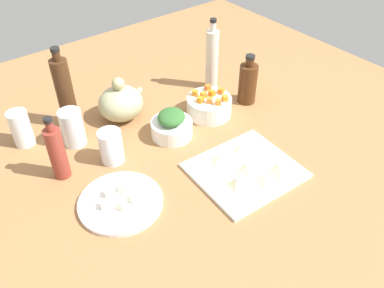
{
  "coord_description": "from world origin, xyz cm",
  "views": [
    {
      "loc": [
        -55.19,
        -70.55,
        82.26
      ],
      "look_at": [
        0.0,
        0.0,
        8.0
      ],
      "focal_mm": 37.25,
      "sensor_mm": 36.0,
      "label": 1
    }
  ],
  "objects_px": {
    "drinking_glass_0": "(111,147)",
    "drinking_glass_1": "(21,128)",
    "plate_tofu": "(121,202)",
    "bowl_greens": "(172,129)",
    "bowl_carrots": "(209,106)",
    "bottle_1": "(65,93)",
    "bottle_0": "(212,59)",
    "bottle_2": "(57,152)",
    "drinking_glass_2": "(72,128)",
    "teapot": "(121,103)",
    "bottle_3": "(248,83)",
    "cutting_board": "(245,170)"
  },
  "relations": [
    {
      "from": "bowl_carrots",
      "to": "bottle_3",
      "type": "xyz_separation_m",
      "value": [
        0.16,
        -0.02,
        0.04
      ]
    },
    {
      "from": "plate_tofu",
      "to": "bowl_greens",
      "type": "xyz_separation_m",
      "value": [
        0.28,
        0.15,
        0.02
      ]
    },
    {
      "from": "drinking_glass_1",
      "to": "bottle_0",
      "type": "bearing_deg",
      "value": -8.42
    },
    {
      "from": "bottle_2",
      "to": "drinking_glass_2",
      "type": "height_order",
      "value": "bottle_2"
    },
    {
      "from": "bowl_carrots",
      "to": "bottle_0",
      "type": "relative_size",
      "value": 0.57
    },
    {
      "from": "bottle_0",
      "to": "bottle_1",
      "type": "height_order",
      "value": "bottle_1"
    },
    {
      "from": "bowl_greens",
      "to": "bottle_0",
      "type": "bearing_deg",
      "value": 27.37
    },
    {
      "from": "bottle_3",
      "to": "bottle_1",
      "type": "bearing_deg",
      "value": 154.93
    },
    {
      "from": "bowl_greens",
      "to": "drinking_glass_1",
      "type": "height_order",
      "value": "drinking_glass_1"
    },
    {
      "from": "bowl_greens",
      "to": "drinking_glass_1",
      "type": "relative_size",
      "value": 1.13
    },
    {
      "from": "plate_tofu",
      "to": "teapot",
      "type": "relative_size",
      "value": 1.35
    },
    {
      "from": "bowl_carrots",
      "to": "bowl_greens",
      "type": "bearing_deg",
      "value": -174.0
    },
    {
      "from": "teapot",
      "to": "bottle_2",
      "type": "bearing_deg",
      "value": -153.39
    },
    {
      "from": "bottle_1",
      "to": "drinking_glass_0",
      "type": "xyz_separation_m",
      "value": [
        0.02,
        -0.24,
        -0.07
      ]
    },
    {
      "from": "bottle_0",
      "to": "drinking_glass_1",
      "type": "bearing_deg",
      "value": 171.58
    },
    {
      "from": "bottle_3",
      "to": "drinking_glass_1",
      "type": "relative_size",
      "value": 1.55
    },
    {
      "from": "drinking_glass_0",
      "to": "drinking_glass_1",
      "type": "bearing_deg",
      "value": 126.58
    },
    {
      "from": "bowl_greens",
      "to": "drinking_glass_0",
      "type": "xyz_separation_m",
      "value": [
        -0.21,
        0.01,
        0.03
      ]
    },
    {
      "from": "plate_tofu",
      "to": "bowl_carrots",
      "type": "distance_m",
      "value": 0.48
    },
    {
      "from": "bottle_0",
      "to": "bottle_2",
      "type": "height_order",
      "value": "bottle_0"
    },
    {
      "from": "cutting_board",
      "to": "bottle_1",
      "type": "relative_size",
      "value": 1.04
    },
    {
      "from": "bottle_2",
      "to": "plate_tofu",
      "type": "bearing_deg",
      "value": -69.43
    },
    {
      "from": "drinking_glass_1",
      "to": "drinking_glass_0",
      "type": "bearing_deg",
      "value": -53.42
    },
    {
      "from": "plate_tofu",
      "to": "drinking_glass_2",
      "type": "xyz_separation_m",
      "value": [
        0.02,
        0.31,
        0.05
      ]
    },
    {
      "from": "bowl_carrots",
      "to": "bottle_0",
      "type": "height_order",
      "value": "bottle_0"
    },
    {
      "from": "bottle_2",
      "to": "drinking_glass_0",
      "type": "distance_m",
      "value": 0.15
    },
    {
      "from": "bottle_2",
      "to": "drinking_glass_0",
      "type": "relative_size",
      "value": 1.93
    },
    {
      "from": "bowl_greens",
      "to": "bottle_2",
      "type": "bearing_deg",
      "value": 172.93
    },
    {
      "from": "bottle_3",
      "to": "drinking_glass_1",
      "type": "distance_m",
      "value": 0.75
    },
    {
      "from": "bowl_greens",
      "to": "bottle_1",
      "type": "xyz_separation_m",
      "value": [
        -0.22,
        0.26,
        0.1
      ]
    },
    {
      "from": "plate_tofu",
      "to": "teapot",
      "type": "bearing_deg",
      "value": 58.84
    },
    {
      "from": "bowl_carrots",
      "to": "bottle_1",
      "type": "height_order",
      "value": "bottle_1"
    },
    {
      "from": "bottle_2",
      "to": "drinking_glass_0",
      "type": "height_order",
      "value": "bottle_2"
    },
    {
      "from": "bottle_0",
      "to": "drinking_glass_0",
      "type": "height_order",
      "value": "bottle_0"
    },
    {
      "from": "cutting_board",
      "to": "bowl_carrots",
      "type": "distance_m",
      "value": 0.3
    },
    {
      "from": "bottle_2",
      "to": "drinking_glass_2",
      "type": "distance_m",
      "value": 0.15
    },
    {
      "from": "bottle_2",
      "to": "drinking_glass_2",
      "type": "relative_size",
      "value": 1.7
    },
    {
      "from": "bottle_2",
      "to": "bottle_3",
      "type": "xyz_separation_m",
      "value": [
        0.68,
        -0.05,
        -0.01
      ]
    },
    {
      "from": "teapot",
      "to": "bottle_0",
      "type": "xyz_separation_m",
      "value": [
        0.36,
        -0.03,
        0.06
      ]
    },
    {
      "from": "bowl_carrots",
      "to": "drinking_glass_0",
      "type": "distance_m",
      "value": 0.38
    },
    {
      "from": "teapot",
      "to": "bottle_3",
      "type": "bearing_deg",
      "value": -24.76
    },
    {
      "from": "bowl_carrots",
      "to": "bottle_2",
      "type": "xyz_separation_m",
      "value": [
        -0.52,
        0.03,
        0.05
      ]
    },
    {
      "from": "teapot",
      "to": "bottle_2",
      "type": "xyz_separation_m",
      "value": [
        -0.28,
        -0.14,
        0.03
      ]
    },
    {
      "from": "teapot",
      "to": "bottle_3",
      "type": "distance_m",
      "value": 0.44
    },
    {
      "from": "bowl_greens",
      "to": "bottle_3",
      "type": "height_order",
      "value": "bottle_3"
    },
    {
      "from": "bottle_1",
      "to": "drinking_glass_2",
      "type": "height_order",
      "value": "bottle_1"
    },
    {
      "from": "teapot",
      "to": "drinking_glass_1",
      "type": "distance_m",
      "value": 0.32
    },
    {
      "from": "plate_tofu",
      "to": "teapot",
      "type": "distance_m",
      "value": 0.4
    },
    {
      "from": "cutting_board",
      "to": "bowl_carrots",
      "type": "bearing_deg",
      "value": 70.25
    },
    {
      "from": "bowl_greens",
      "to": "bowl_carrots",
      "type": "relative_size",
      "value": 0.87
    }
  ]
}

